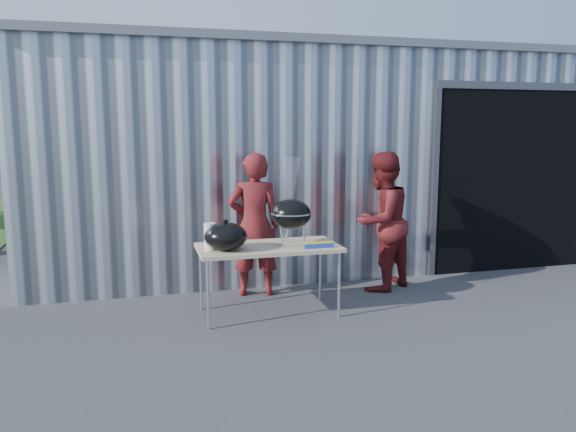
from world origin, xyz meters
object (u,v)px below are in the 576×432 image
object	(u,v)px
folding_table	(268,249)
person_cook	(254,225)
person_bystander	(381,221)
kettle_grill	(291,206)

from	to	relation	value
folding_table	person_cook	distance (m)	0.75
person_bystander	kettle_grill	bearing A→B (deg)	-5.54
kettle_grill	person_bystander	bearing A→B (deg)	24.16
person_cook	person_bystander	world-z (taller)	person_cook
person_cook	person_bystander	bearing A→B (deg)	-177.31
person_cook	folding_table	bearing A→B (deg)	98.87
kettle_grill	person_bystander	world-z (taller)	person_bystander
folding_table	kettle_grill	bearing A→B (deg)	-8.21
folding_table	person_bystander	bearing A→B (deg)	19.67
person_bystander	folding_table	bearing A→B (deg)	-10.03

